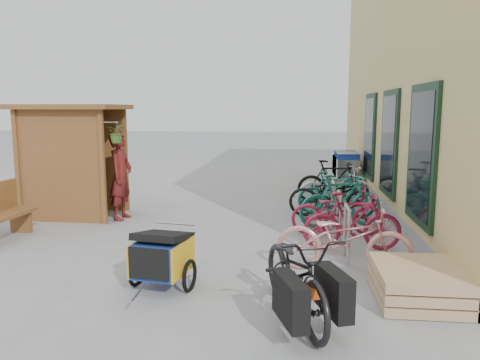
# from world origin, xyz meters

# --- Properties ---
(ground) EXTENTS (80.00, 80.00, 0.00)m
(ground) POSITION_xyz_m (0.00, 0.00, 0.00)
(ground) COLOR #97989A
(kiosk) EXTENTS (2.49, 1.65, 2.40)m
(kiosk) POSITION_xyz_m (-3.28, 2.47, 1.55)
(kiosk) COLOR brown
(kiosk) RESTS_ON ground
(bike_rack) EXTENTS (0.05, 5.35, 0.86)m
(bike_rack) POSITION_xyz_m (2.30, 2.40, 0.52)
(bike_rack) COLOR #A5A8AD
(bike_rack) RESTS_ON ground
(pallet_stack) EXTENTS (1.00, 1.20, 0.40)m
(pallet_stack) POSITION_xyz_m (3.00, -1.40, 0.21)
(pallet_stack) COLOR tan
(pallet_stack) RESTS_ON ground
(shopping_carts) EXTENTS (0.62, 2.10, 1.12)m
(shopping_carts) POSITION_xyz_m (3.00, 6.90, 0.65)
(shopping_carts) COLOR silver
(shopping_carts) RESTS_ON ground
(child_trailer) EXTENTS (0.86, 1.39, 0.80)m
(child_trailer) POSITION_xyz_m (-0.20, -1.36, 0.44)
(child_trailer) COLOR #1B3F97
(child_trailer) RESTS_ON ground
(cargo_bike) EXTENTS (1.27, 2.04, 1.01)m
(cargo_bike) POSITION_xyz_m (1.53, -2.07, 0.50)
(cargo_bike) COLOR black
(cargo_bike) RESTS_ON ground
(person_kiosk) EXTENTS (0.48, 0.70, 1.84)m
(person_kiosk) POSITION_xyz_m (-2.10, 2.29, 0.92)
(person_kiosk) COLOR maroon
(person_kiosk) RESTS_ON ground
(bike_0) EXTENTS (1.97, 0.90, 1.00)m
(bike_0) POSITION_xyz_m (2.20, -0.49, 0.50)
(bike_0) COLOR #D8908B
(bike_0) RESTS_ON ground
(bike_1) EXTENTS (1.63, 0.54, 0.97)m
(bike_1) POSITION_xyz_m (2.46, 0.59, 0.48)
(bike_1) COLOR maroon
(bike_1) RESTS_ON ground
(bike_2) EXTENTS (1.69, 0.60, 0.88)m
(bike_2) POSITION_xyz_m (2.30, 1.53, 0.44)
(bike_2) COLOR maroon
(bike_2) RESTS_ON ground
(bike_3) EXTENTS (1.81, 1.05, 1.05)m
(bike_3) POSITION_xyz_m (2.43, 2.14, 0.52)
(bike_3) COLOR #1E786B
(bike_3) RESTS_ON ground
(bike_4) EXTENTS (1.88, 0.78, 0.97)m
(bike_4) POSITION_xyz_m (2.32, 2.96, 0.48)
(bike_4) COLOR black
(bike_4) RESTS_ON ground
(bike_5) EXTENTS (1.61, 0.60, 0.94)m
(bike_5) POSITION_xyz_m (2.38, 3.34, 0.47)
(bike_5) COLOR #1E786B
(bike_5) RESTS_ON ground
(bike_6) EXTENTS (1.95, 1.12, 0.97)m
(bike_6) POSITION_xyz_m (2.49, 4.06, 0.48)
(bike_6) COLOR silver
(bike_6) RESTS_ON ground
(bike_7) EXTENTS (1.79, 0.58, 1.07)m
(bike_7) POSITION_xyz_m (2.48, 4.54, 0.53)
(bike_7) COLOR black
(bike_7) RESTS_ON ground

